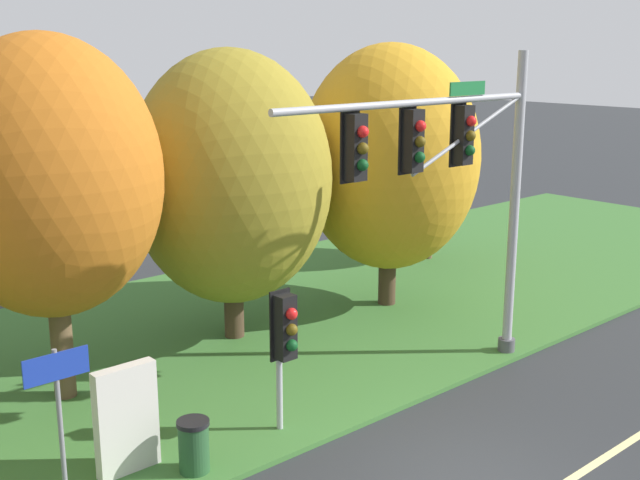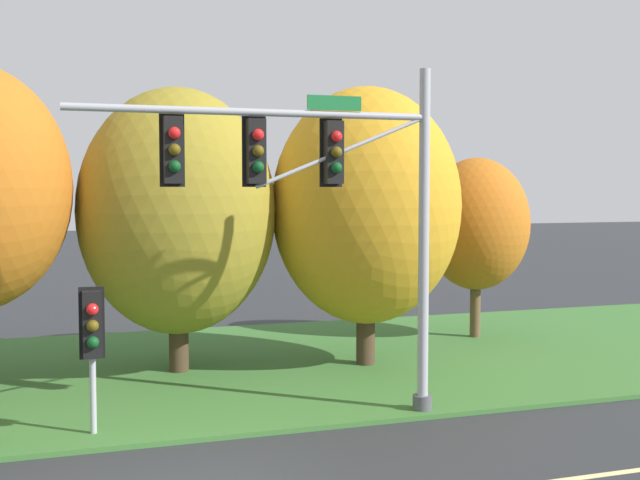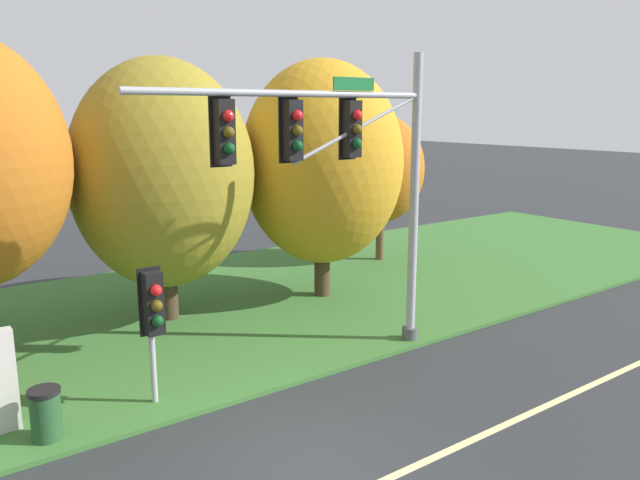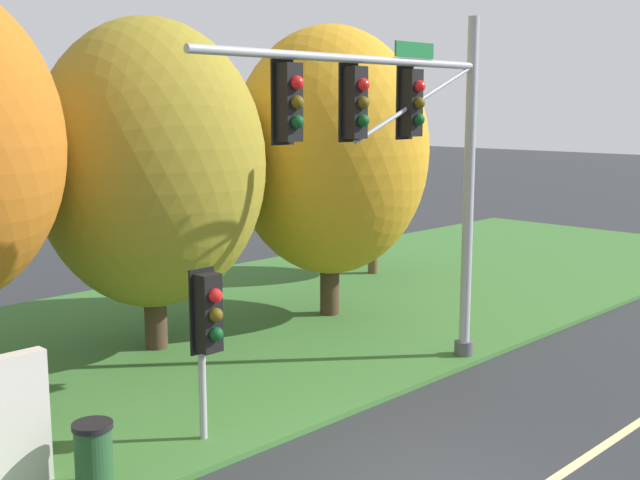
{
  "view_description": "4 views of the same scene",
  "coord_description": "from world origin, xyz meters",
  "px_view_note": "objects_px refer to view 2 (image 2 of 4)",
  "views": [
    {
      "loc": [
        -9.92,
        -7.53,
        7.18
      ],
      "look_at": [
        0.77,
        4.53,
        3.24
      ],
      "focal_mm": 45.0,
      "sensor_mm": 36.0,
      "label": 1
    },
    {
      "loc": [
        -1.86,
        -11.86,
        4.66
      ],
      "look_at": [
        3.49,
        4.32,
        3.56
      ],
      "focal_mm": 45.0,
      "sensor_mm": 36.0,
      "label": 2
    },
    {
      "loc": [
        -5.36,
        -7.78,
        5.77
      ],
      "look_at": [
        3.46,
        4.3,
        2.63
      ],
      "focal_mm": 35.0,
      "sensor_mm": 36.0,
      "label": 3
    },
    {
      "loc": [
        -8.56,
        -6.34,
        5.29
      ],
      "look_at": [
        1.61,
        3.61,
        2.92
      ],
      "focal_mm": 45.0,
      "sensor_mm": 36.0,
      "label": 4
    }
  ],
  "objects_px": {
    "pedestrian_signal_near_kerb": "(92,331)",
    "tree_mid_verge": "(177,212)",
    "tree_tall_centre": "(366,206)",
    "tree_right_far": "(476,224)",
    "traffic_signal_mast": "(322,187)"
  },
  "relations": [
    {
      "from": "pedestrian_signal_near_kerb",
      "to": "tree_mid_verge",
      "type": "xyz_separation_m",
      "value": [
        2.26,
        4.79,
        2.04
      ]
    },
    {
      "from": "tree_tall_centre",
      "to": "tree_right_far",
      "type": "xyz_separation_m",
      "value": [
        4.61,
        2.51,
        -0.64
      ]
    },
    {
      "from": "pedestrian_signal_near_kerb",
      "to": "tree_tall_centre",
      "type": "relative_size",
      "value": 0.39
    },
    {
      "from": "traffic_signal_mast",
      "to": "tree_tall_centre",
      "type": "bearing_deg",
      "value": 58.75
    },
    {
      "from": "pedestrian_signal_near_kerb",
      "to": "tree_right_far",
      "type": "bearing_deg",
      "value": 29.6
    },
    {
      "from": "tree_tall_centre",
      "to": "tree_right_far",
      "type": "height_order",
      "value": "tree_tall_centre"
    },
    {
      "from": "tree_right_far",
      "to": "tree_tall_centre",
      "type": "bearing_deg",
      "value": -151.45
    },
    {
      "from": "traffic_signal_mast",
      "to": "tree_right_far",
      "type": "height_order",
      "value": "traffic_signal_mast"
    },
    {
      "from": "pedestrian_signal_near_kerb",
      "to": "traffic_signal_mast",
      "type": "bearing_deg",
      "value": -4.03
    },
    {
      "from": "tree_mid_verge",
      "to": "tree_tall_centre",
      "type": "bearing_deg",
      "value": -8.59
    },
    {
      "from": "traffic_signal_mast",
      "to": "tree_right_far",
      "type": "relative_size",
      "value": 1.31
    },
    {
      "from": "tree_mid_verge",
      "to": "tree_right_far",
      "type": "xyz_separation_m",
      "value": [
        9.33,
        1.79,
        -0.52
      ]
    },
    {
      "from": "pedestrian_signal_near_kerb",
      "to": "tree_tall_centre",
      "type": "xyz_separation_m",
      "value": [
        6.99,
        4.08,
        2.16
      ]
    },
    {
      "from": "pedestrian_signal_near_kerb",
      "to": "tree_tall_centre",
      "type": "height_order",
      "value": "tree_tall_centre"
    },
    {
      "from": "tree_tall_centre",
      "to": "tree_right_far",
      "type": "relative_size",
      "value": 1.3
    }
  ]
}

